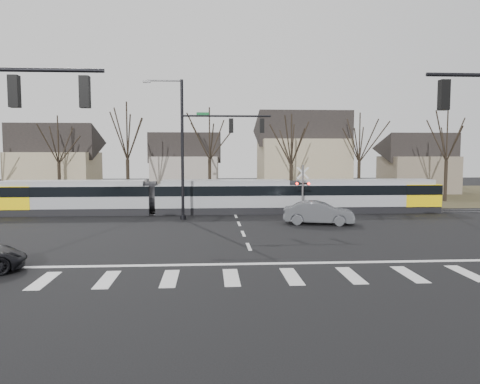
{
  "coord_description": "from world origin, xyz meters",
  "views": [
    {
      "loc": [
        -2.04,
        -22.02,
        4.86
      ],
      "look_at": [
        0.0,
        9.0,
        2.3
      ],
      "focal_mm": 35.0,
      "sensor_mm": 36.0,
      "label": 1
    }
  ],
  "objects": [
    {
      "name": "house_a",
      "position": [
        -20.0,
        34.0,
        4.46
      ],
      "size": [
        9.72,
        8.64,
        8.6
      ],
      "color": "gray",
      "rests_on": "ground"
    },
    {
      "name": "crosswalk",
      "position": [
        0.0,
        -4.0,
        0.01
      ],
      "size": [
        27.0,
        2.6,
        0.01
      ],
      "color": "silver",
      "rests_on": "ground"
    },
    {
      "name": "grass_verge",
      "position": [
        0.0,
        32.0,
        0.01
      ],
      "size": [
        140.0,
        28.0,
        0.01
      ],
      "primitive_type": "cube",
      "color": "#38331E",
      "rests_on": "ground"
    },
    {
      "name": "stop_line",
      "position": [
        0.0,
        -1.8,
        0.01
      ],
      "size": [
        28.0,
        0.35,
        0.01
      ],
      "primitive_type": "cube",
      "color": "silver",
      "rests_on": "ground"
    },
    {
      "name": "tram",
      "position": [
        -0.91,
        16.0,
        1.48
      ],
      "size": [
        35.72,
        2.65,
        2.71
      ],
      "color": "gray",
      "rests_on": "ground"
    },
    {
      "name": "house_d",
      "position": [
        24.0,
        35.0,
        3.97
      ],
      "size": [
        8.64,
        7.56,
        7.65
      ],
      "color": "#6A5E4E",
      "rests_on": "ground"
    },
    {
      "name": "sedan",
      "position": [
        5.47,
        9.48,
        0.79
      ],
      "size": [
        3.85,
        5.56,
        1.58
      ],
      "primitive_type": "imported",
      "rotation": [
        0.0,
        0.0,
        1.33
      ],
      "color": "#44464A",
      "rests_on": "ground"
    },
    {
      "name": "tree_row",
      "position": [
        2.0,
        26.0,
        5.0
      ],
      "size": [
        59.2,
        7.2,
        10.0
      ],
      "color": "black",
      "rests_on": "ground"
    },
    {
      "name": "rail_crossing_signal",
      "position": [
        5.0,
        12.79,
        1.89
      ],
      "size": [
        1.08,
        0.36,
        4.0
      ],
      "color": "#59595B",
      "rests_on": "ground"
    },
    {
      "name": "ground",
      "position": [
        0.0,
        0.0,
        0.0
      ],
      "size": [
        140.0,
        140.0,
        0.0
      ],
      "primitive_type": "plane",
      "color": "black"
    },
    {
      "name": "rail_pair",
      "position": [
        0.0,
        15.8,
        0.03
      ],
      "size": [
        90.0,
        1.52,
        0.06
      ],
      "color": "#59595E",
      "rests_on": "ground"
    },
    {
      "name": "house_b",
      "position": [
        -5.0,
        36.0,
        3.97
      ],
      "size": [
        8.64,
        7.56,
        7.65
      ],
      "color": "gray",
      "rests_on": "ground"
    },
    {
      "name": "signal_pole_far",
      "position": [
        -2.41,
        12.5,
        5.7
      ],
      "size": [
        9.28,
        0.44,
        10.2
      ],
      "color": "black",
      "rests_on": "ground"
    },
    {
      "name": "lane_dashes",
      "position": [
        0.0,
        16.0,
        0.01
      ],
      "size": [
        0.18,
        30.0,
        0.01
      ],
      "color": "silver",
      "rests_on": "ground"
    },
    {
      "name": "house_c",
      "position": [
        9.0,
        33.0,
        5.23
      ],
      "size": [
        10.8,
        8.64,
        10.1
      ],
      "color": "gray",
      "rests_on": "ground"
    }
  ]
}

